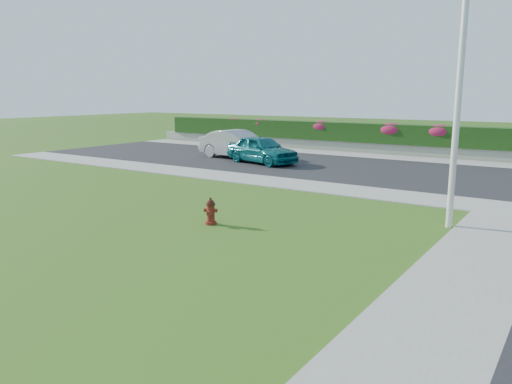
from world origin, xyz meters
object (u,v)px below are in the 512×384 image
Objects in this scene: sedan_silver at (238,144)px; utility_pole at (457,117)px; fire_hydrant at (211,212)px; sedan_teal at (262,149)px.

utility_pole reaches higher than sedan_silver.
utility_pole is at bearing 7.40° from fire_hydrant.
sedan_teal is (-5.21, 10.41, 0.38)m from fire_hydrant.
sedan_silver is at bearing 81.60° from sedan_teal.
utility_pole is at bearing -116.48° from sedan_silver.
sedan_silver is 0.79× the size of utility_pole.
sedan_silver is (-7.32, 11.30, 0.43)m from fire_hydrant.
sedan_teal is 0.70× the size of utility_pole.
fire_hydrant is 11.65m from sedan_teal.
sedan_teal is at bearing 145.57° from utility_pole.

